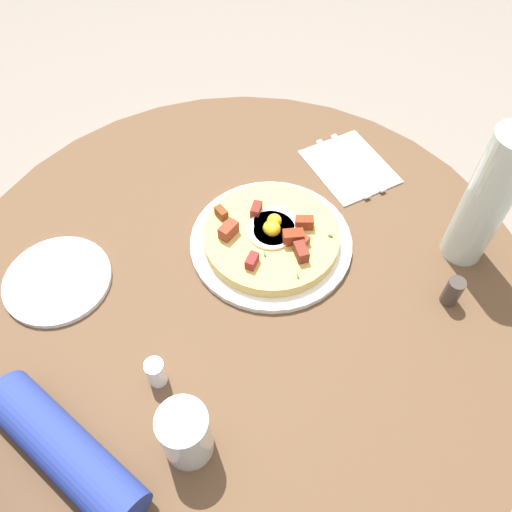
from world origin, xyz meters
The scene contains 12 objects.
ground_plane centered at (0.00, 0.00, 0.00)m, with size 6.00×6.00×0.00m, color gray.
dining_table centered at (0.00, 0.00, 0.54)m, with size 1.01×1.01×0.71m.
pizza_plate centered at (0.05, -0.08, 0.71)m, with size 0.29×0.29×0.01m, color white.
breakfast_pizza centered at (0.05, -0.08, 0.73)m, with size 0.24×0.24×0.05m.
bread_plate centered at (0.12, 0.29, 0.71)m, with size 0.18×0.18×0.01m, color white.
napkin centered at (0.17, -0.30, 0.71)m, with size 0.17×0.14×0.00m, color white.
fork centered at (0.17, -0.32, 0.71)m, with size 0.18×0.01×0.01m, color silver.
knife centered at (0.17, -0.28, 0.71)m, with size 0.18×0.01×0.01m, color silver.
water_glass centered at (-0.23, 0.16, 0.76)m, with size 0.07×0.07×0.11m, color silver.
water_bottle centered at (-0.08, -0.39, 0.84)m, with size 0.07×0.07×0.26m, color silver.
salt_shaker centered at (-0.12, 0.18, 0.73)m, with size 0.03×0.03×0.05m, color white.
pepper_shaker centered at (-0.16, -0.30, 0.73)m, with size 0.03×0.03×0.05m, color #3F3833.
Camera 1 is at (-0.45, 0.16, 1.44)m, focal length 36.25 mm.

